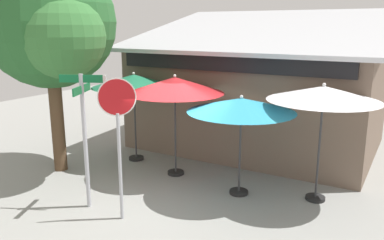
{
  "coord_description": "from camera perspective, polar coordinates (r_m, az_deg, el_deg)",
  "views": [
    {
      "loc": [
        4.89,
        -7.0,
        3.87
      ],
      "look_at": [
        0.11,
        1.2,
        1.6
      ],
      "focal_mm": 36.75,
      "sensor_mm": 36.0,
      "label": 1
    }
  ],
  "objects": [
    {
      "name": "patio_umbrella_teal_right",
      "position": [
        8.9,
        7.17,
        2.06
      ],
      "size": [
        2.47,
        2.47,
        2.38
      ],
      "color": "black",
      "rests_on": "ground"
    },
    {
      "name": "shade_tree",
      "position": [
        10.74,
        -19.72,
        12.85
      ],
      "size": [
        3.63,
        3.38,
        5.67
      ],
      "color": "brown",
      "rests_on": "ground"
    },
    {
      "name": "ground_plane",
      "position": [
        9.4,
        -4.34,
        -11.25
      ],
      "size": [
        28.0,
        28.0,
        0.1
      ],
      "primitive_type": "cube",
      "color": "gray"
    },
    {
      "name": "patio_umbrella_ivory_far_right",
      "position": [
        8.91,
        18.53,
        3.55
      ],
      "size": [
        2.43,
        2.43,
        2.7
      ],
      "color": "black",
      "rests_on": "ground"
    },
    {
      "name": "cafe_building",
      "position": [
        13.17,
        9.73,
        3.89
      ],
      "size": [
        7.74,
        5.79,
        4.45
      ],
      "color": "#705B4C",
      "rests_on": "ground"
    },
    {
      "name": "patio_umbrella_crimson_center",
      "position": [
        10.05,
        -2.51,
        4.99
      ],
      "size": [
        2.54,
        2.54,
        2.69
      ],
      "color": "black",
      "rests_on": "ground"
    },
    {
      "name": "stop_sign",
      "position": [
        7.79,
        -10.68,
        -0.52
      ],
      "size": [
        0.58,
        0.49,
        2.92
      ],
      "color": "#A8AAB2",
      "rests_on": "ground"
    },
    {
      "name": "street_sign_post",
      "position": [
        8.55,
        -15.35,
        -0.94
      ],
      "size": [
        0.91,
        0.85,
        2.93
      ],
      "color": "#A8AAB2",
      "rests_on": "ground"
    },
    {
      "name": "patio_umbrella_forest_green_left",
      "position": [
        11.35,
        -8.46,
        5.55
      ],
      "size": [
        2.41,
        2.41,
        2.61
      ],
      "color": "black",
      "rests_on": "ground"
    }
  ]
}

